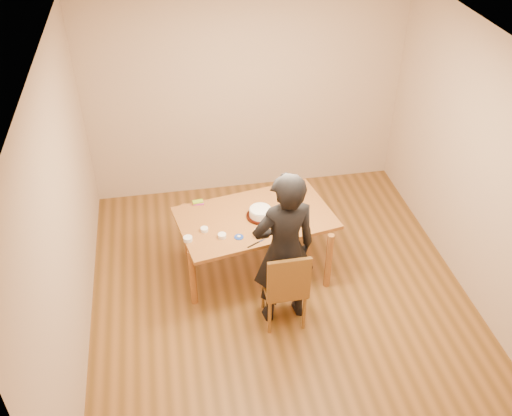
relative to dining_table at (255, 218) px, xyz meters
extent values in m
cube|color=brown|center=(0.19, -0.53, -0.73)|extent=(4.00, 4.50, 0.00)
cube|color=silver|center=(0.19, -0.53, 1.97)|extent=(4.00, 4.50, 0.00)
cube|color=tan|center=(0.19, 1.72, 0.62)|extent=(4.00, 0.00, 2.70)
cube|color=tan|center=(-1.81, -0.53, 0.62)|extent=(0.00, 4.50, 2.70)
cube|color=tan|center=(2.19, -0.53, 0.62)|extent=(0.00, 4.50, 2.70)
cube|color=brown|center=(0.00, 0.00, 0.00)|extent=(1.76, 1.24, 0.04)
cube|color=brown|center=(0.15, -0.78, -0.28)|extent=(0.41, 0.41, 0.04)
cylinder|color=red|center=(0.05, -0.01, 0.03)|extent=(0.30, 0.30, 0.02)
cylinder|color=white|center=(0.05, -0.01, 0.08)|extent=(0.24, 0.24, 0.07)
ellipsoid|color=white|center=(0.05, -0.01, 0.13)|extent=(0.23, 0.23, 0.03)
cylinder|color=white|center=(-0.02, -0.33, 0.06)|extent=(0.09, 0.09, 0.08)
cylinder|color=navy|center=(-0.22, -0.31, 0.02)|extent=(0.10, 0.10, 0.01)
ellipsoid|color=white|center=(-0.22, -0.31, 0.04)|extent=(0.04, 0.04, 0.02)
cylinder|color=white|center=(-0.39, -0.28, 0.04)|extent=(0.08, 0.08, 0.04)
cylinder|color=white|center=(-0.56, -0.15, 0.04)|extent=(0.08, 0.08, 0.04)
cylinder|color=white|center=(-0.74, -0.27, 0.04)|extent=(0.09, 0.09, 0.04)
cube|color=#D2318C|center=(-0.57, 0.34, 0.03)|extent=(0.12, 0.07, 0.02)
cube|color=green|center=(-0.58, 0.34, 0.05)|extent=(0.12, 0.07, 0.02)
cube|color=black|center=(-0.10, -0.46, 0.02)|extent=(0.13, 0.08, 0.01)
imported|color=black|center=(0.15, -0.73, 0.14)|extent=(0.69, 0.50, 1.74)
camera|label=1|loc=(-0.85, -4.74, 3.69)|focal=40.00mm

